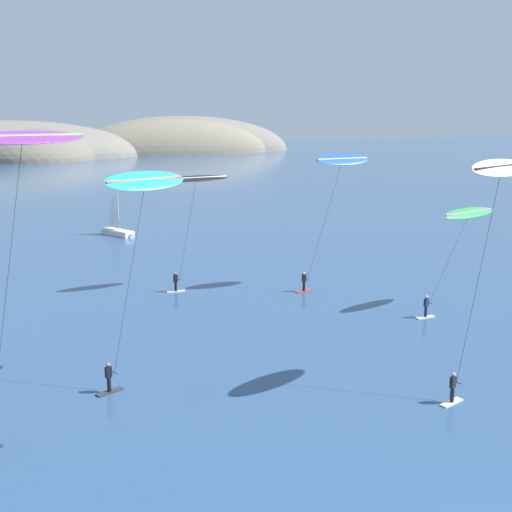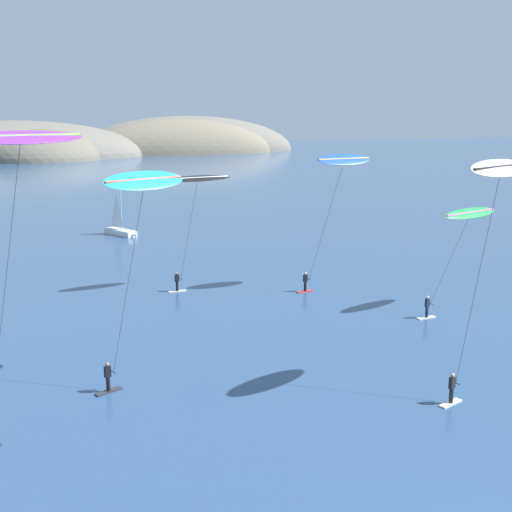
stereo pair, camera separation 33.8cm
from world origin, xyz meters
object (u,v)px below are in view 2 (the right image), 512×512
object	(u,v)px
kitesurfer_blue	(341,169)
kitesurfer_cyan	(141,197)
kitesurfer_green	(467,221)
kitesurfer_purple	(17,162)
kitesurfer_white	(497,185)
kitesurfer_black	(196,187)
sailboat_near	(122,230)

from	to	relation	value
kitesurfer_blue	kitesurfer_cyan	bearing A→B (deg)	-143.97
kitesurfer_blue	kitesurfer_green	bearing A→B (deg)	-55.05
kitesurfer_purple	kitesurfer_cyan	distance (m)	7.83
kitesurfer_white	kitesurfer_blue	bearing A→B (deg)	84.15
kitesurfer_white	kitesurfer_purple	bearing A→B (deg)	172.72
kitesurfer_white	kitesurfer_green	bearing A→B (deg)	56.55
kitesurfer_white	kitesurfer_black	xyz separation A→B (m)	(-9.32, 24.92, -2.43)
kitesurfer_blue	kitesurfer_black	world-z (taller)	kitesurfer_blue
kitesurfer_white	kitesurfer_cyan	world-z (taller)	kitesurfer_white
kitesurfer_green	kitesurfer_cyan	world-z (taller)	kitesurfer_cyan
kitesurfer_white	kitesurfer_cyan	bearing A→B (deg)	156.52
kitesurfer_blue	kitesurfer_purple	world-z (taller)	kitesurfer_purple
kitesurfer_white	kitesurfer_purple	size ratio (longest dim) A/B	0.89
kitesurfer_blue	kitesurfer_green	world-z (taller)	kitesurfer_blue
kitesurfer_black	kitesurfer_green	bearing A→B (deg)	-35.12
kitesurfer_white	sailboat_near	bearing A→B (deg)	102.74
sailboat_near	kitesurfer_white	distance (m)	54.04
kitesurfer_blue	kitesurfer_white	bearing A→B (deg)	-95.85
sailboat_near	kitesurfer_purple	xyz separation A→B (m)	(-11.26, -48.77, 12.11)
sailboat_near	kitesurfer_green	size ratio (longest dim) A/B	0.71
kitesurfer_purple	kitesurfer_black	bearing A→B (deg)	58.19
kitesurfer_purple	kitesurfer_white	bearing A→B (deg)	-7.28
sailboat_near	kitesurfer_black	size ratio (longest dim) A/B	0.59
kitesurfer_green	kitesurfer_white	bearing A→B (deg)	-123.45
kitesurfer_blue	kitesurfer_black	bearing A→B (deg)	162.40
sailboat_near	kitesurfer_white	xyz separation A→B (m)	(11.69, -51.70, 10.50)
sailboat_near	kitesurfer_green	xyz separation A→B (m)	(19.97, -39.16, 6.16)
kitesurfer_green	kitesurfer_purple	xyz separation A→B (m)	(-31.23, -9.60, 5.95)
sailboat_near	kitesurfer_black	distance (m)	28.08
sailboat_near	kitesurfer_white	bearing A→B (deg)	-77.26
kitesurfer_white	kitesurfer_cyan	xyz separation A→B (m)	(-16.94, 7.36, -0.75)
kitesurfer_purple	kitesurfer_blue	bearing A→B (deg)	36.11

